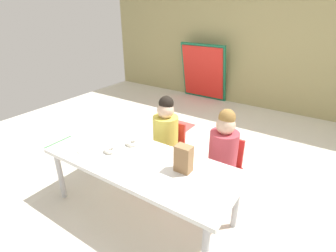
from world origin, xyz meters
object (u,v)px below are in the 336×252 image
Objects in this scene: seated_child_middle_seat at (224,147)px; paper_plate_center_table at (87,149)px; paper_bag_brown at (184,159)px; donut_powdered_on_plate at (132,143)px; paper_plate_near_edge at (132,145)px; folded_activity_table at (203,72)px; seated_child_near_camera at (166,130)px; craft_table at (141,165)px; donut_powdered_loose at (110,150)px.

seated_child_middle_seat is 1.24m from paper_plate_center_table.
donut_powdered_on_plate is at bearing 171.71° from paper_bag_brown.
folded_activity_table is at bearing 104.52° from paper_plate_near_edge.
paper_bag_brown is (0.50, -0.50, 0.10)m from seated_child_near_camera.
seated_child_near_camera and seated_child_middle_seat have the same top height.
craft_table is 13.95× the size of donut_powdered_on_plate.
folded_activity_table is at bearing 114.15° from paper_bag_brown.
paper_bag_brown is at bearing 10.47° from craft_table.
folded_activity_table is 3.31m from paper_plate_center_table.
paper_plate_center_table is (-0.38, -0.70, -0.01)m from seated_child_near_camera.
donut_powdered_loose reaches higher than paper_plate_near_edge.
folded_activity_table reaches higher than donut_powdered_on_plate.
seated_child_near_camera is 0.64m from donut_powdered_loose.
folded_activity_table is 4.94× the size of paper_bag_brown.
donut_powdered_loose reaches higher than craft_table.
paper_plate_near_edge is at bearing 0.00° from donut_powdered_on_plate.
folded_activity_table is 8.97× the size of donut_powdered_on_plate.
seated_child_middle_seat is at bearing 75.65° from paper_bag_brown.
seated_child_near_camera reaches higher than craft_table.
seated_child_middle_seat is 0.84m from paper_plate_near_edge.
paper_bag_brown is 1.22× the size of paper_plate_center_table.
paper_plate_near_edge is 1.49× the size of donut_powdered_on_plate.
seated_child_middle_seat reaches higher than paper_bag_brown.
seated_child_middle_seat is at bearing 29.48° from donut_powdered_on_plate.
paper_bag_brown is (0.38, 0.07, 0.16)m from craft_table.
seated_child_near_camera is at bearing 76.43° from paper_plate_near_edge.
paper_plate_near_edge and paper_plate_center_table have the same top height.
seated_child_near_camera is at bearing 76.43° from donut_powdered_on_plate.
paper_plate_near_edge is (-0.60, 0.09, -0.11)m from paper_bag_brown.
seated_child_near_camera is 4.17× the size of paper_bag_brown.
donut_powdered_on_plate is at bearing 67.29° from donut_powdered_loose.
seated_child_near_camera is 5.10× the size of paper_plate_near_edge.
paper_plate_near_edge reaches higher than craft_table.
paper_plate_center_table is (-0.51, -0.13, 0.05)m from craft_table.
paper_bag_brown is at bearing -8.29° from paper_plate_near_edge.
paper_plate_center_table is at bearing -134.91° from paper_plate_near_edge.
folded_activity_table is 9.89× the size of donut_powdered_loose.
craft_table is 7.68× the size of paper_bag_brown.
donut_powdered_on_plate is (-0.10, -0.41, 0.01)m from seated_child_near_camera.
seated_child_middle_seat is at bearing -59.63° from folded_activity_table.
folded_activity_table is 6.04× the size of paper_plate_near_edge.
paper_plate_center_table is (-0.89, -0.20, -0.11)m from paper_bag_brown.
craft_table is at bearing -169.53° from paper_bag_brown.
donut_powdered_loose is (-0.18, -0.61, 0.00)m from seated_child_near_camera.
paper_bag_brown is at bearing -104.35° from seated_child_middle_seat.
seated_child_near_camera reaches higher than donut_powdered_on_plate.
donut_powdered_on_plate is at bearing 45.09° from paper_plate_center_table.
seated_child_middle_seat reaches higher than craft_table.
paper_plate_center_table is 0.40m from donut_powdered_on_plate.
paper_plate_center_table is (-0.28, -0.29, 0.00)m from paper_plate_near_edge.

